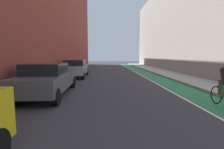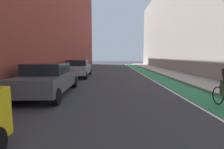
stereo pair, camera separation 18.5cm
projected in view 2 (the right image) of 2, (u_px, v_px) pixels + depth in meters
name	position (u px, v px, depth m)	size (l,w,h in m)	color
ground_plane	(116.00, 77.00, 14.73)	(96.37, 96.37, 0.00)	#38383D
bike_lane_paint	(152.00, 75.00, 16.74)	(1.60, 43.81, 0.00)	#2D8451
lane_divider_stripe	(143.00, 75.00, 16.74)	(0.12, 43.81, 0.00)	white
sidewalk_right	(173.00, 74.00, 16.75)	(2.57, 43.81, 0.14)	#A8A59E
building_facade_right	(191.00, 18.00, 18.10)	(2.40, 39.81, 12.01)	#B2ADA3
parked_sedan_gray	(49.00, 79.00, 7.99)	(2.03, 4.76, 1.53)	#595B60
parked_sedan_silver	(78.00, 68.00, 15.02)	(2.11, 4.74, 1.53)	#9EA0A8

